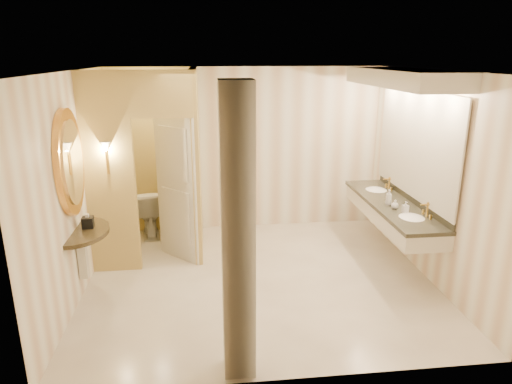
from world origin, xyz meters
TOP-DOWN VIEW (x-y plane):
  - floor at (0.00, 0.00)m, footprint 4.50×4.50m
  - ceiling at (0.00, 0.00)m, footprint 4.50×4.50m
  - wall_back at (0.00, 2.00)m, footprint 4.50×0.02m
  - wall_front at (0.00, -2.00)m, footprint 4.50×0.02m
  - wall_left at (-2.25, 0.00)m, footprint 0.02×4.00m
  - wall_right at (2.25, 0.00)m, footprint 0.02×4.00m
  - toilet_closet at (-1.14, 0.96)m, footprint 1.50×1.55m
  - wall_sconce at (-1.93, 0.43)m, footprint 0.14×0.14m
  - vanity at (1.98, 0.40)m, footprint 0.75×2.52m
  - console_shelf at (-2.21, -0.20)m, footprint 0.95×0.95m
  - pillar at (-0.41, -1.80)m, footprint 0.29×0.29m
  - tissue_box at (-2.10, -0.12)m, footprint 0.14×0.14m
  - toilet at (-1.61, 1.75)m, footprint 0.55×0.83m
  - soap_bottle_a at (1.94, -0.04)m, footprint 0.08×0.08m
  - soap_bottle_b at (1.87, 0.12)m, footprint 0.12×0.12m
  - soap_bottle_c at (1.84, 0.29)m, footprint 0.09×0.09m

SIDE VIEW (x-z plane):
  - floor at x=0.00m, z-range 0.00..0.00m
  - toilet at x=-1.61m, z-range 0.00..0.79m
  - soap_bottle_b at x=1.87m, z-range 0.88..1.00m
  - tissue_box at x=-2.10m, z-range 0.88..1.01m
  - soap_bottle_a at x=1.94m, z-range 0.88..1.03m
  - soap_bottle_c at x=1.84m, z-range 0.88..1.09m
  - console_shelf at x=-2.21m, z-range 0.38..2.30m
  - wall_back at x=0.00m, z-range 0.00..2.70m
  - wall_front at x=0.00m, z-range 0.00..2.70m
  - wall_left at x=-2.25m, z-range 0.00..2.70m
  - wall_right at x=2.25m, z-range 0.00..2.70m
  - pillar at x=-0.41m, z-range 0.00..2.70m
  - toilet_closet at x=-1.14m, z-range 0.04..2.74m
  - vanity at x=1.98m, z-range 0.58..2.67m
  - wall_sconce at x=-1.93m, z-range 1.52..1.94m
  - ceiling at x=0.00m, z-range 2.70..2.70m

